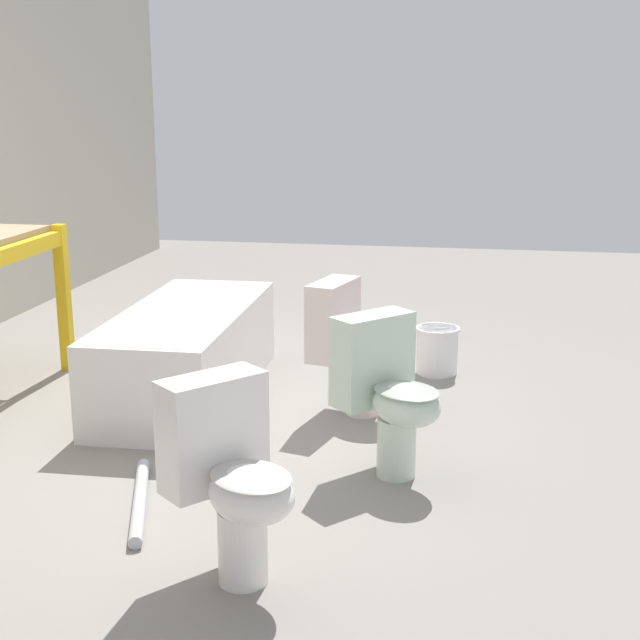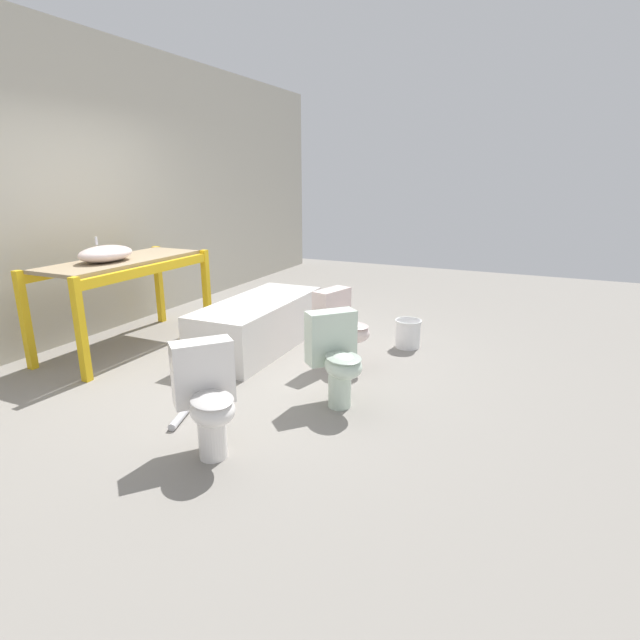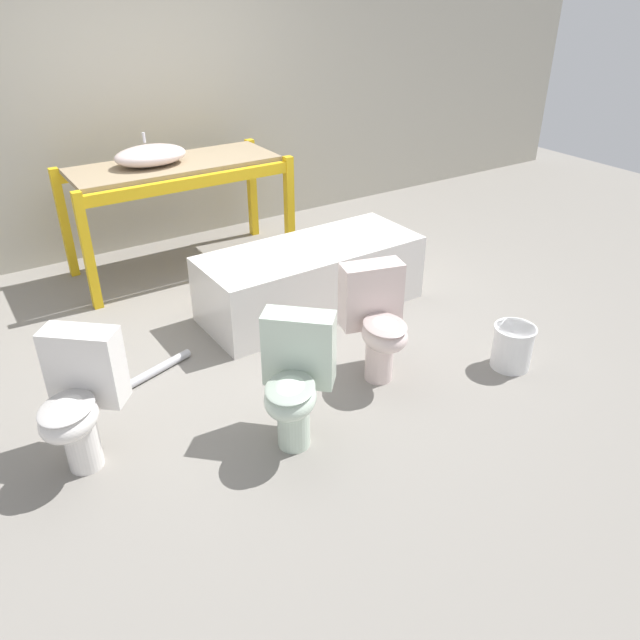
% 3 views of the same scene
% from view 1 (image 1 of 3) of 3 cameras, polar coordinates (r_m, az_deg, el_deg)
% --- Properties ---
extents(ground_plane, '(12.00, 12.00, 0.00)m').
position_cam_1_polar(ground_plane, '(4.80, -11.60, -6.67)').
color(ground_plane, gray).
extents(bathtub_main, '(1.69, 0.70, 0.51)m').
position_cam_1_polar(bathtub_main, '(5.15, -8.52, -1.67)').
color(bathtub_main, white).
rests_on(bathtub_main, ground_plane).
extents(toilet_near, '(0.57, 0.58, 0.72)m').
position_cam_1_polar(toilet_near, '(3.19, -5.70, -9.63)').
color(toilet_near, white).
rests_on(toilet_near, ground_plane).
extents(toilet_far, '(0.44, 0.56, 0.72)m').
position_cam_1_polar(toilet_far, '(4.79, 2.08, -1.40)').
color(toilet_far, silver).
rests_on(toilet_far, ground_plane).
extents(toilet_extra, '(0.57, 0.58, 0.72)m').
position_cam_1_polar(toilet_extra, '(4.04, 4.40, -4.40)').
color(toilet_extra, silver).
rests_on(toilet_extra, ground_plane).
extents(bucket_white, '(0.27, 0.27, 0.29)m').
position_cam_1_polar(bucket_white, '(5.58, 7.51, -1.86)').
color(bucket_white, white).
rests_on(bucket_white, ground_plane).
extents(loose_pipe, '(0.74, 0.29, 0.06)m').
position_cam_1_polar(loose_pipe, '(3.90, -11.47, -11.23)').
color(loose_pipe, '#B7B7BC').
rests_on(loose_pipe, ground_plane).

